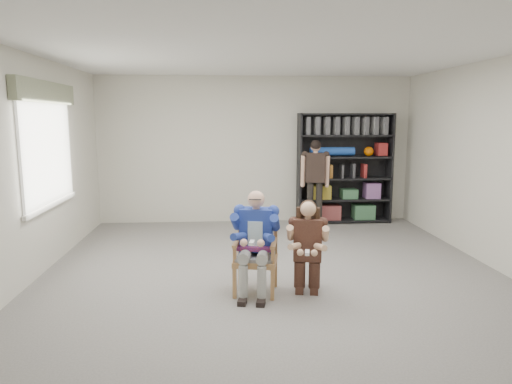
{
  "coord_description": "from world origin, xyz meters",
  "views": [
    {
      "loc": [
        -0.63,
        -5.29,
        2.01
      ],
      "look_at": [
        -0.2,
        0.6,
        1.05
      ],
      "focal_mm": 32.0,
      "sensor_mm": 36.0,
      "label": 1
    }
  ],
  "objects_px": {
    "kneeling_woman": "(307,248)",
    "bookshelf": "(344,169)",
    "seated_man": "(256,242)",
    "standing_man": "(315,184)",
    "armchair": "(256,254)"
  },
  "relations": [
    {
      "from": "kneeling_woman",
      "to": "bookshelf",
      "type": "xyz_separation_m",
      "value": [
        1.38,
        3.64,
        0.5
      ]
    },
    {
      "from": "seated_man",
      "to": "kneeling_woman",
      "type": "distance_m",
      "value": 0.59
    },
    {
      "from": "kneeling_woman",
      "to": "standing_man",
      "type": "relative_size",
      "value": 0.68
    },
    {
      "from": "standing_man",
      "to": "kneeling_woman",
      "type": "bearing_deg",
      "value": -94.51
    },
    {
      "from": "bookshelf",
      "to": "standing_man",
      "type": "relative_size",
      "value": 1.3
    },
    {
      "from": "bookshelf",
      "to": "standing_man",
      "type": "bearing_deg",
      "value": -151.32
    },
    {
      "from": "bookshelf",
      "to": "seated_man",
      "type": "bearing_deg",
      "value": -119.17
    },
    {
      "from": "seated_man",
      "to": "kneeling_woman",
      "type": "height_order",
      "value": "seated_man"
    },
    {
      "from": "bookshelf",
      "to": "kneeling_woman",
      "type": "bearing_deg",
      "value": -110.83
    },
    {
      "from": "armchair",
      "to": "bookshelf",
      "type": "bearing_deg",
      "value": 71.93
    },
    {
      "from": "armchair",
      "to": "seated_man",
      "type": "relative_size",
      "value": 0.77
    },
    {
      "from": "kneeling_woman",
      "to": "standing_man",
      "type": "distance_m",
      "value": 3.38
    },
    {
      "from": "armchair",
      "to": "kneeling_woman",
      "type": "xyz_separation_m",
      "value": [
        0.58,
        -0.12,
        0.09
      ]
    },
    {
      "from": "bookshelf",
      "to": "standing_man",
      "type": "distance_m",
      "value": 0.77
    },
    {
      "from": "armchair",
      "to": "bookshelf",
      "type": "relative_size",
      "value": 0.44
    }
  ]
}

